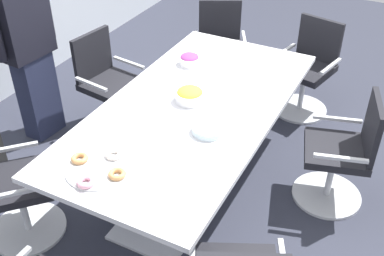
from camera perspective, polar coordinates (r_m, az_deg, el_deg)
ground_plane at (r=3.93m, az=0.00°, el=-6.62°), size 10.00×10.00×0.01m
conference_table at (r=3.54m, az=0.00°, el=0.99°), size 2.40×1.20×0.75m
office_chair_0 at (r=4.44m, az=-10.08°, el=4.79°), size 0.61×0.61×0.91m
office_chair_1 at (r=3.49m, az=-21.20°, el=-7.06°), size 0.76×0.76×0.91m
office_chair_4 at (r=3.70m, az=17.69°, el=-3.37°), size 0.67×0.67×0.91m
office_chair_5 at (r=4.76m, az=13.77°, el=6.54°), size 0.65×0.65×0.91m
office_chair_6 at (r=5.03m, az=3.34°, el=9.16°), size 0.72×0.72×0.91m
person_standing_1 at (r=4.28m, az=-19.18°, el=9.17°), size 0.61×0.26×1.67m
snack_bowl_chips_yellow at (r=3.49m, az=-0.27°, el=4.02°), size 0.22×0.22×0.11m
snack_bowl_candy_mix at (r=4.01m, az=-0.30°, el=8.30°), size 0.18×0.18×0.10m
donut_platter at (r=2.93m, az=-11.26°, el=-4.80°), size 0.40×0.40×0.04m
plate_stack at (r=3.18m, az=2.01°, el=-0.17°), size 0.23×0.23×0.05m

